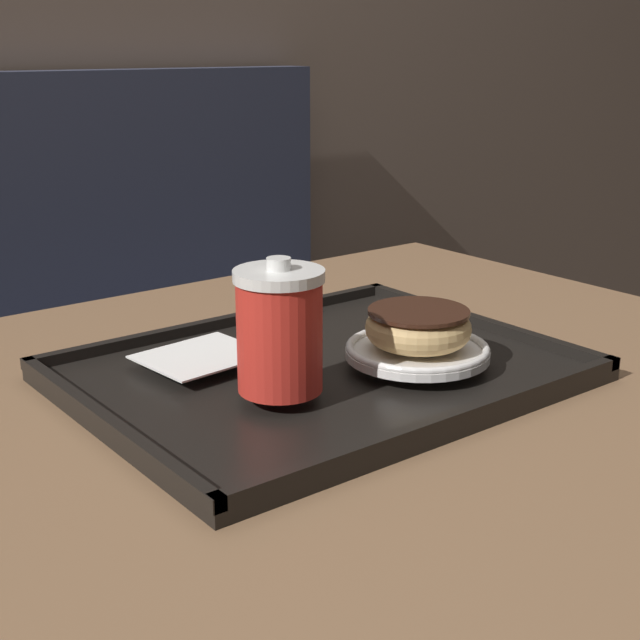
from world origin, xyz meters
TOP-DOWN VIEW (x-y plane):
  - booth_bench at (0.08, 0.87)m, footprint 1.25×0.44m
  - cafe_table at (0.00, 0.00)m, footprint 1.06×0.89m
  - serving_tray at (-0.00, 0.03)m, footprint 0.48×0.37m
  - napkin_paper at (-0.09, 0.11)m, footprint 0.12×0.11m
  - coffee_cup_front at (-0.08, -0.01)m, footprint 0.08×0.08m
  - plate_with_chocolate_donut at (0.08, -0.03)m, footprint 0.15×0.15m
  - donut_chocolate_glazed at (0.08, -0.03)m, footprint 0.11×0.11m
  - spoon at (0.00, 0.13)m, footprint 0.15×0.09m

SIDE VIEW (x-z plane):
  - booth_bench at x=0.08m, z-range -0.18..0.82m
  - cafe_table at x=0.00m, z-range 0.20..0.92m
  - serving_tray at x=0.00m, z-range 0.72..0.74m
  - napkin_paper at x=-0.09m, z-range 0.75..0.75m
  - spoon at x=0.00m, z-range 0.74..0.76m
  - plate_with_chocolate_donut at x=0.08m, z-range 0.75..0.76m
  - donut_chocolate_glazed at x=0.08m, z-range 0.76..0.80m
  - coffee_cup_front at x=-0.08m, z-range 0.74..0.86m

